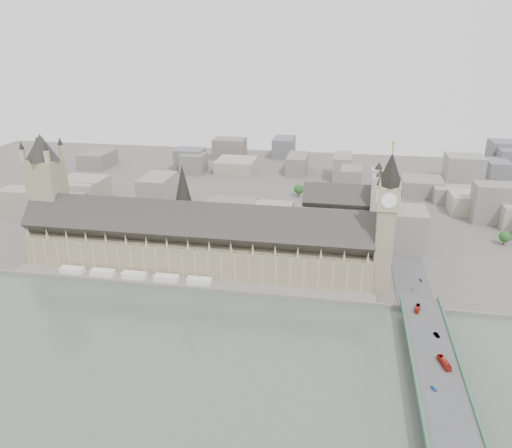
% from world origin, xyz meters
% --- Properties ---
extents(ground, '(900.00, 900.00, 0.00)m').
position_xyz_m(ground, '(0.00, 0.00, 0.00)').
color(ground, '#595651').
rests_on(ground, ground).
extents(embankment_wall, '(600.00, 1.50, 3.00)m').
position_xyz_m(embankment_wall, '(0.00, -15.00, 1.50)').
color(embankment_wall, slate).
rests_on(embankment_wall, ground).
extents(river_terrace, '(270.00, 15.00, 2.00)m').
position_xyz_m(river_terrace, '(0.00, -7.50, 1.00)').
color(river_terrace, slate).
rests_on(river_terrace, ground).
extents(terrace_tents, '(118.00, 7.00, 4.00)m').
position_xyz_m(terrace_tents, '(-40.00, -7.00, 4.00)').
color(terrace_tents, white).
rests_on(terrace_tents, river_terrace).
extents(palace_of_westminster, '(265.00, 40.73, 55.44)m').
position_xyz_m(palace_of_westminster, '(0.00, 19.70, 22.71)').
color(palace_of_westminster, gray).
rests_on(palace_of_westminster, ground).
extents(elizabeth_tower, '(17.00, 17.00, 107.50)m').
position_xyz_m(elizabeth_tower, '(138.00, 8.00, 58.09)').
color(elizabeth_tower, gray).
rests_on(elizabeth_tower, ground).
extents(victoria_tower, '(30.00, 30.00, 100.00)m').
position_xyz_m(victoria_tower, '(-122.00, 26.00, 55.20)').
color(victoria_tower, gray).
rests_on(victoria_tower, ground).
extents(central_tower, '(13.00, 13.00, 48.00)m').
position_xyz_m(central_tower, '(-10.00, 26.00, 57.92)').
color(central_tower, tan).
rests_on(central_tower, ground).
extents(westminster_bridge, '(25.00, 325.00, 10.25)m').
position_xyz_m(westminster_bridge, '(162.00, -87.50, 5.12)').
color(westminster_bridge, '#474749').
rests_on(westminster_bridge, ground).
extents(bridge_parapets, '(25.00, 235.00, 1.15)m').
position_xyz_m(bridge_parapets, '(162.00, -132.00, 10.82)').
color(bridge_parapets, '#37644B').
rests_on(bridge_parapets, westminster_bridge).
extents(westminster_abbey, '(68.00, 36.00, 64.00)m').
position_xyz_m(westminster_abbey, '(110.92, 95.00, 25.08)').
color(westminster_abbey, '#A39D93').
rests_on(westminster_abbey, ground).
extents(city_skyline_inland, '(720.00, 360.00, 38.00)m').
position_xyz_m(city_skyline_inland, '(0.00, 245.00, 19.00)').
color(city_skyline_inland, gray).
rests_on(city_skyline_inland, ground).
extents(park_trees, '(110.00, 30.00, 15.00)m').
position_xyz_m(park_trees, '(-10.00, 60.00, 7.50)').
color(park_trees, '#1D4418').
rests_on(park_trees, ground).
extents(red_bus_north, '(4.52, 10.23, 2.77)m').
position_xyz_m(red_bus_north, '(158.53, -32.68, 11.64)').
color(red_bus_north, '#A51D12').
rests_on(red_bus_north, westminster_bridge).
extents(red_bus_south, '(5.92, 12.26, 3.33)m').
position_xyz_m(red_bus_south, '(165.54, -87.49, 11.91)').
color(red_bus_south, '#AD2215').
rests_on(red_bus_south, westminster_bridge).
extents(car_blue, '(2.93, 4.04, 1.28)m').
position_xyz_m(car_blue, '(157.53, -108.04, 10.89)').
color(car_blue, '#1A57AE').
rests_on(car_blue, westminster_bridge).
extents(car_silver, '(3.20, 5.09, 1.58)m').
position_xyz_m(car_silver, '(165.96, -60.07, 11.04)').
color(car_silver, gray).
rests_on(car_silver, westminster_bridge).
extents(car_approach, '(2.61, 4.75, 1.30)m').
position_xyz_m(car_approach, '(165.45, 8.53, 10.90)').
color(car_approach, gray).
rests_on(car_approach, westminster_bridge).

